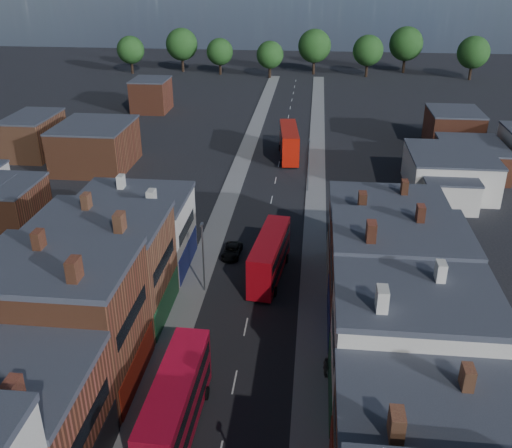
% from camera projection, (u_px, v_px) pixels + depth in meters
% --- Properties ---
extents(pavement_west, '(3.00, 200.00, 0.12)m').
position_uv_depth(pavement_west, '(222.00, 214.00, 79.63)').
color(pavement_west, gray).
rests_on(pavement_west, ground).
extents(pavement_east, '(3.00, 200.00, 0.12)m').
position_uv_depth(pavement_east, '(315.00, 218.00, 78.42)').
color(pavement_east, gray).
rests_on(pavement_east, ground).
extents(lamp_post_2, '(0.25, 0.70, 8.12)m').
position_uv_depth(lamp_post_2, '(203.00, 253.00, 59.55)').
color(lamp_post_2, slate).
rests_on(lamp_post_2, ground).
extents(lamp_post_3, '(0.25, 0.70, 8.12)m').
position_uv_depth(lamp_post_3, '(309.00, 162.00, 85.53)').
color(lamp_post_3, slate).
rests_on(lamp_post_3, ground).
extents(bus_0, '(3.31, 12.29, 5.28)m').
position_uv_depth(bus_0, '(176.00, 404.00, 42.16)').
color(bus_0, '#B70A24').
rests_on(bus_0, ground).
extents(bus_1, '(3.94, 11.87, 5.03)m').
position_uv_depth(bus_1, '(270.00, 256.00, 63.15)').
color(bus_1, red).
rests_on(bus_1, ground).
extents(bus_2, '(4.13, 12.82, 5.44)m').
position_uv_depth(bus_2, '(289.00, 142.00, 100.56)').
color(bus_2, '#B61508').
rests_on(bus_2, ground).
extents(car_2, '(2.31, 4.61, 1.25)m').
position_uv_depth(car_2, '(232.00, 251.00, 68.58)').
color(car_2, black).
rests_on(car_2, ground).
extents(car_3, '(1.73, 4.23, 1.23)m').
position_uv_depth(car_3, '(281.00, 230.00, 73.75)').
color(car_3, silver).
rests_on(car_3, ground).
extents(ped_1, '(0.86, 0.55, 1.67)m').
position_uv_depth(ped_1, '(169.00, 378.00, 47.55)').
color(ped_1, '#3F2119').
rests_on(ped_1, pavement_west).
extents(ped_3, '(0.83, 1.26, 1.97)m').
position_uv_depth(ped_3, '(326.00, 367.00, 48.58)').
color(ped_3, '#57534A').
rests_on(ped_3, pavement_east).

